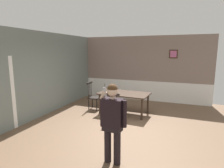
# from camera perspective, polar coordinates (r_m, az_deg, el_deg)

# --- Properties ---
(ground_plane) EXTENTS (7.64, 7.64, 0.00)m
(ground_plane) POSITION_cam_1_polar(r_m,az_deg,el_deg) (5.71, 1.82, -13.05)
(ground_plane) COLOR brown
(room_back_partition) EXTENTS (5.71, 0.17, 2.88)m
(room_back_partition) POSITION_cam_1_polar(r_m,az_deg,el_deg) (8.65, 9.59, 4.24)
(room_back_partition) COLOR gray
(room_back_partition) RESTS_ON ground_plane
(room_left_partition) EXTENTS (0.13, 6.95, 2.88)m
(room_left_partition) POSITION_cam_1_polar(r_m,az_deg,el_deg) (6.80, -21.48, 2.56)
(room_left_partition) COLOR slate
(room_left_partition) RESTS_ON ground_plane
(dining_table) EXTENTS (1.81, 1.10, 0.75)m
(dining_table) POSITION_cam_1_polar(r_m,az_deg,el_deg) (6.78, 3.65, -3.37)
(dining_table) COLOR #38281E
(dining_table) RESTS_ON ground_plane
(chair_near_window) EXTENTS (0.48, 0.48, 0.96)m
(chair_near_window) POSITION_cam_1_polar(r_m,az_deg,el_deg) (6.05, 0.62, -7.00)
(chair_near_window) COLOR black
(chair_near_window) RESTS_ON ground_plane
(chair_by_doorway) EXTENTS (0.44, 0.44, 1.05)m
(chair_by_doorway) POSITION_cam_1_polar(r_m,az_deg,el_deg) (7.36, -5.62, -3.77)
(chair_by_doorway) COLOR black
(chair_by_doorway) RESTS_ON ground_plane
(person_figure) EXTENTS (0.57, 0.26, 1.62)m
(person_figure) POSITION_cam_1_polar(r_m,az_deg,el_deg) (3.73, 0.21, -10.51)
(person_figure) COLOR black
(person_figure) RESTS_ON ground_plane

